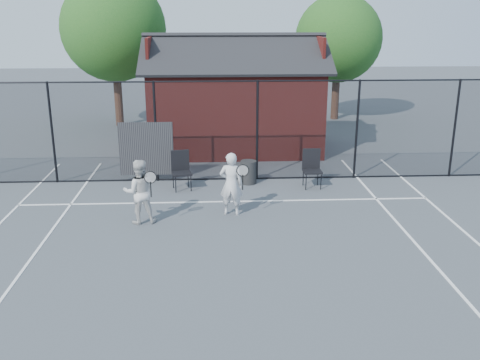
{
  "coord_description": "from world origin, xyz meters",
  "views": [
    {
      "loc": [
        -0.32,
        -10.53,
        4.86
      ],
      "look_at": [
        0.3,
        1.43,
        1.1
      ],
      "focal_mm": 40.0,
      "sensor_mm": 36.0,
      "label": 1
    }
  ],
  "objects_px": {
    "player_front": "(231,184)",
    "chair_right": "(312,170)",
    "clubhouse": "(235,105)",
    "waste_bin": "(248,172)",
    "chair_left": "(182,171)",
    "player_back": "(139,192)"
  },
  "relations": [
    {
      "from": "clubhouse",
      "to": "chair_right",
      "type": "relative_size",
      "value": 6.0
    },
    {
      "from": "chair_right",
      "to": "waste_bin",
      "type": "relative_size",
      "value": 1.57
    },
    {
      "from": "player_front",
      "to": "waste_bin",
      "type": "relative_size",
      "value": 2.32
    },
    {
      "from": "chair_right",
      "to": "waste_bin",
      "type": "xyz_separation_m",
      "value": [
        -1.81,
        0.5,
        -0.2
      ]
    },
    {
      "from": "clubhouse",
      "to": "chair_left",
      "type": "height_order",
      "value": "clubhouse"
    },
    {
      "from": "clubhouse",
      "to": "chair_left",
      "type": "distance_m",
      "value": 5.3
    },
    {
      "from": "chair_left",
      "to": "waste_bin",
      "type": "distance_m",
      "value": 2.01
    },
    {
      "from": "waste_bin",
      "to": "player_front",
      "type": "bearing_deg",
      "value": -103.36
    },
    {
      "from": "waste_bin",
      "to": "clubhouse",
      "type": "bearing_deg",
      "value": 92.85
    },
    {
      "from": "waste_bin",
      "to": "chair_right",
      "type": "bearing_deg",
      "value": -15.32
    },
    {
      "from": "player_front",
      "to": "waste_bin",
      "type": "bearing_deg",
      "value": 76.64
    },
    {
      "from": "player_front",
      "to": "player_back",
      "type": "height_order",
      "value": "player_front"
    },
    {
      "from": "player_front",
      "to": "clubhouse",
      "type": "bearing_deg",
      "value": 86.85
    },
    {
      "from": "clubhouse",
      "to": "player_back",
      "type": "xyz_separation_m",
      "value": [
        -2.59,
        -7.37,
        -0.82
      ]
    },
    {
      "from": "player_front",
      "to": "chair_left",
      "type": "relative_size",
      "value": 1.47
    },
    {
      "from": "chair_right",
      "to": "player_back",
      "type": "bearing_deg",
      "value": -153.0
    },
    {
      "from": "chair_left",
      "to": "clubhouse",
      "type": "bearing_deg",
      "value": 57.59
    },
    {
      "from": "player_front",
      "to": "player_back",
      "type": "relative_size",
      "value": 1.02
    },
    {
      "from": "waste_bin",
      "to": "player_back",
      "type": "bearing_deg",
      "value": -133.44
    },
    {
      "from": "clubhouse",
      "to": "waste_bin",
      "type": "height_order",
      "value": "clubhouse"
    },
    {
      "from": "player_front",
      "to": "chair_right",
      "type": "height_order",
      "value": "player_front"
    },
    {
      "from": "player_back",
      "to": "chair_left",
      "type": "height_order",
      "value": "player_back"
    }
  ]
}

